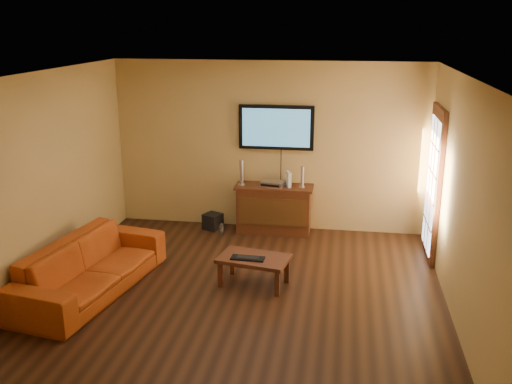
% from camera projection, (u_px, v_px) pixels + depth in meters
% --- Properties ---
extents(ground_plane, '(5.00, 5.00, 0.00)m').
position_uv_depth(ground_plane, '(241.00, 294.00, 7.12)').
color(ground_plane, black).
rests_on(ground_plane, ground).
extents(room_walls, '(5.00, 5.00, 5.00)m').
position_uv_depth(room_walls, '(249.00, 151.00, 7.23)').
color(room_walls, tan).
rests_on(room_walls, ground).
extents(french_door, '(0.07, 1.02, 2.22)m').
position_uv_depth(french_door, '(433.00, 185.00, 8.06)').
color(french_door, '#431E0F').
rests_on(french_door, ground).
extents(media_console, '(1.23, 0.47, 0.77)m').
position_uv_depth(media_console, '(274.00, 209.00, 9.13)').
color(media_console, '#431E0F').
rests_on(media_console, ground).
extents(television, '(1.19, 0.08, 0.70)m').
position_uv_depth(television, '(276.00, 127.00, 8.94)').
color(television, black).
rests_on(television, ground).
extents(coffee_table, '(0.96, 0.68, 0.38)m').
position_uv_depth(coffee_table, '(254.00, 261.00, 7.29)').
color(coffee_table, '#431E0F').
rests_on(coffee_table, ground).
extents(sofa, '(1.05, 2.36, 0.89)m').
position_uv_depth(sofa, '(90.00, 258.00, 7.08)').
color(sofa, '#AA4312').
rests_on(sofa, ground).
extents(speaker_left, '(0.11, 0.11, 0.41)m').
position_uv_depth(speaker_left, '(241.00, 174.00, 9.01)').
color(speaker_left, silver).
rests_on(speaker_left, media_console).
extents(speaker_right, '(0.09, 0.09, 0.33)m').
position_uv_depth(speaker_right, '(302.00, 178.00, 8.90)').
color(speaker_right, silver).
rests_on(speaker_right, media_console).
extents(av_receiver, '(0.39, 0.32, 0.08)m').
position_uv_depth(av_receiver, '(272.00, 184.00, 8.99)').
color(av_receiver, silver).
rests_on(av_receiver, media_console).
extents(game_console, '(0.10, 0.18, 0.24)m').
position_uv_depth(game_console, '(289.00, 179.00, 8.94)').
color(game_console, white).
rests_on(game_console, media_console).
extents(subwoofer, '(0.34, 0.34, 0.26)m').
position_uv_depth(subwoofer, '(213.00, 221.00, 9.33)').
color(subwoofer, black).
rests_on(subwoofer, ground).
extents(bottle, '(0.07, 0.07, 0.19)m').
position_uv_depth(bottle, '(221.00, 229.00, 9.09)').
color(bottle, white).
rests_on(bottle, ground).
extents(keyboard, '(0.43, 0.18, 0.03)m').
position_uv_depth(keyboard, '(248.00, 258.00, 7.21)').
color(keyboard, black).
rests_on(keyboard, coffee_table).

